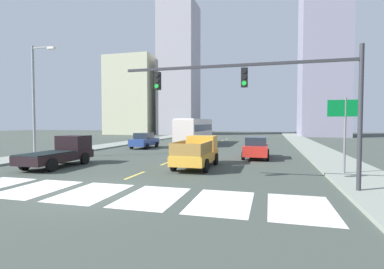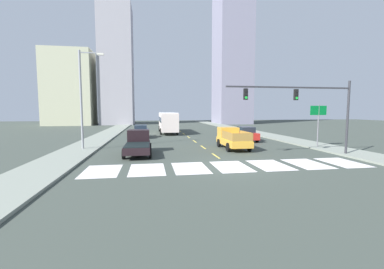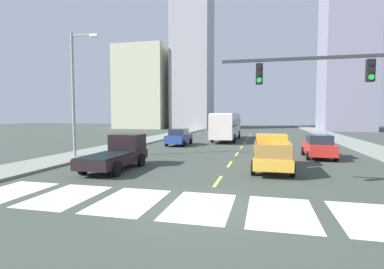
{
  "view_description": "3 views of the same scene",
  "coord_description": "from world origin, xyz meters",
  "px_view_note": "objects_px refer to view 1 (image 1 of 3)",
  "views": [
    {
      "loc": [
        7.05,
        -10.26,
        2.9
      ],
      "look_at": [
        1.61,
        9.93,
        2.0
      ],
      "focal_mm": 26.99,
      "sensor_mm": 36.0,
      "label": 1
    },
    {
      "loc": [
        -5.17,
        -15.91,
        3.63
      ],
      "look_at": [
        -0.66,
        11.89,
        1.02
      ],
      "focal_mm": 24.14,
      "sensor_mm": 36.0,
      "label": 2
    },
    {
      "loc": [
        2.12,
        -9.9,
        3.21
      ],
      "look_at": [
        -2.65,
        9.57,
        1.83
      ],
      "focal_mm": 27.67,
      "sensor_mm": 36.0,
      "label": 3
    }
  ],
  "objects_px": {
    "traffic_signal_gantry": "(273,91)",
    "streetlight_left": "(35,96)",
    "pickup_stakebed": "(198,152)",
    "city_bus": "(195,129)",
    "pickup_dark": "(62,152)",
    "sedan_near_left": "(144,140)",
    "direction_sign_green": "(345,120)",
    "sedan_mid": "(256,148)"
  },
  "relations": [
    {
      "from": "traffic_signal_gantry",
      "to": "streetlight_left",
      "type": "relative_size",
      "value": 1.14
    },
    {
      "from": "pickup_stakebed",
      "to": "city_bus",
      "type": "relative_size",
      "value": 0.48
    },
    {
      "from": "pickup_dark",
      "to": "streetlight_left",
      "type": "distance_m",
      "value": 7.11
    },
    {
      "from": "pickup_stakebed",
      "to": "sedan_near_left",
      "type": "distance_m",
      "value": 14.61
    },
    {
      "from": "city_bus",
      "to": "streetlight_left",
      "type": "height_order",
      "value": "streetlight_left"
    },
    {
      "from": "sedan_near_left",
      "to": "direction_sign_green",
      "type": "distance_m",
      "value": 21.5
    },
    {
      "from": "pickup_dark",
      "to": "direction_sign_green",
      "type": "bearing_deg",
      "value": 1.79
    },
    {
      "from": "pickup_stakebed",
      "to": "traffic_signal_gantry",
      "type": "distance_m",
      "value": 7.71
    },
    {
      "from": "pickup_stakebed",
      "to": "city_bus",
      "type": "height_order",
      "value": "city_bus"
    },
    {
      "from": "direction_sign_green",
      "to": "streetlight_left",
      "type": "distance_m",
      "value": 22.29
    },
    {
      "from": "city_bus",
      "to": "sedan_near_left",
      "type": "xyz_separation_m",
      "value": [
        -4.08,
        -6.73,
        -1.09
      ]
    },
    {
      "from": "pickup_dark",
      "to": "sedan_mid",
      "type": "distance_m",
      "value": 14.3
    },
    {
      "from": "pickup_stakebed",
      "to": "direction_sign_green",
      "type": "distance_m",
      "value": 8.69
    },
    {
      "from": "traffic_signal_gantry",
      "to": "direction_sign_green",
      "type": "distance_m",
      "value": 5.8
    },
    {
      "from": "city_bus",
      "to": "sedan_mid",
      "type": "distance_m",
      "value": 15.34
    },
    {
      "from": "sedan_mid",
      "to": "streetlight_left",
      "type": "bearing_deg",
      "value": -166.34
    },
    {
      "from": "pickup_stakebed",
      "to": "sedan_near_left",
      "type": "bearing_deg",
      "value": 127.69
    },
    {
      "from": "sedan_mid",
      "to": "sedan_near_left",
      "type": "relative_size",
      "value": 1.0
    },
    {
      "from": "sedan_near_left",
      "to": "pickup_dark",
      "type": "bearing_deg",
      "value": -89.63
    },
    {
      "from": "pickup_dark",
      "to": "direction_sign_green",
      "type": "height_order",
      "value": "direction_sign_green"
    },
    {
      "from": "traffic_signal_gantry",
      "to": "direction_sign_green",
      "type": "bearing_deg",
      "value": 48.49
    },
    {
      "from": "pickup_dark",
      "to": "city_bus",
      "type": "relative_size",
      "value": 0.48
    },
    {
      "from": "direction_sign_green",
      "to": "streetlight_left",
      "type": "relative_size",
      "value": 0.47
    },
    {
      "from": "pickup_stakebed",
      "to": "traffic_signal_gantry",
      "type": "xyz_separation_m",
      "value": [
        4.61,
        -5.21,
        3.31
      ]
    },
    {
      "from": "city_bus",
      "to": "traffic_signal_gantry",
      "type": "relative_size",
      "value": 1.05
    },
    {
      "from": "traffic_signal_gantry",
      "to": "sedan_near_left",
      "type": "bearing_deg",
      "value": 129.15
    },
    {
      "from": "traffic_signal_gantry",
      "to": "streetlight_left",
      "type": "bearing_deg",
      "value": 161.06
    },
    {
      "from": "city_bus",
      "to": "sedan_mid",
      "type": "bearing_deg",
      "value": -57.92
    },
    {
      "from": "sedan_mid",
      "to": "traffic_signal_gantry",
      "type": "xyz_separation_m",
      "value": [
        1.16,
        -10.65,
        3.39
      ]
    },
    {
      "from": "pickup_dark",
      "to": "traffic_signal_gantry",
      "type": "relative_size",
      "value": 0.51
    },
    {
      "from": "sedan_mid",
      "to": "streetlight_left",
      "type": "xyz_separation_m",
      "value": [
        -17.19,
        -4.35,
        4.11
      ]
    },
    {
      "from": "sedan_near_left",
      "to": "streetlight_left",
      "type": "bearing_deg",
      "value": -115.04
    },
    {
      "from": "sedan_near_left",
      "to": "sedan_mid",
      "type": "bearing_deg",
      "value": -26.63
    },
    {
      "from": "sedan_near_left",
      "to": "traffic_signal_gantry",
      "type": "distance_m",
      "value": 21.83
    },
    {
      "from": "city_bus",
      "to": "direction_sign_green",
      "type": "xyz_separation_m",
      "value": [
        13.3,
        -19.2,
        1.08
      ]
    },
    {
      "from": "city_bus",
      "to": "pickup_stakebed",
      "type": "bearing_deg",
      "value": -76.01
    },
    {
      "from": "sedan_near_left",
      "to": "city_bus",
      "type": "bearing_deg",
      "value": 58.15
    },
    {
      "from": "streetlight_left",
      "to": "sedan_near_left",
      "type": "bearing_deg",
      "value": 65.6
    },
    {
      "from": "sedan_mid",
      "to": "streetlight_left",
      "type": "height_order",
      "value": "streetlight_left"
    },
    {
      "from": "pickup_dark",
      "to": "streetlight_left",
      "type": "relative_size",
      "value": 0.58
    },
    {
      "from": "traffic_signal_gantry",
      "to": "pickup_stakebed",
      "type": "bearing_deg",
      "value": 131.53
    },
    {
      "from": "city_bus",
      "to": "sedan_mid",
      "type": "xyz_separation_m",
      "value": [
        8.38,
        -12.8,
        -1.09
      ]
    }
  ]
}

